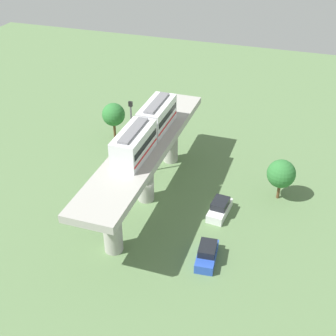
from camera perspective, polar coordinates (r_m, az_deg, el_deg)
name	(u,v)px	position (r m, az deg, el deg)	size (l,w,h in m)	color
ground_plane	(146,199)	(54.50, -2.71, -3.82)	(120.00, 120.00, 0.00)	#5B7A4C
viaduct	(145,158)	(51.38, -2.87, 1.20)	(5.20, 28.00, 7.39)	#A8A59E
train	(146,129)	(50.24, -2.71, 4.81)	(2.64, 13.55, 3.24)	silver
parked_car_white	(220,208)	(52.07, 6.38, -4.97)	(2.16, 4.34, 1.76)	white
parked_car_blue	(207,254)	(46.34, 4.82, -10.50)	(2.18, 4.35, 1.76)	#284CB7
tree_near_viaduct	(281,174)	(54.31, 13.76, -0.70)	(3.29, 3.29, 5.00)	brown
tree_mid_lot	(114,115)	(65.44, -6.72, 6.53)	(3.22, 3.22, 5.44)	brown
signal_post	(132,136)	(56.16, -4.46, 3.99)	(0.44, 0.28, 9.99)	#4C4C51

